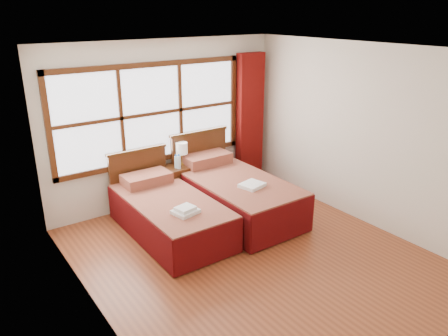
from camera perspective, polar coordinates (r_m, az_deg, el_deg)
floor at (r=5.79m, az=3.71°, el=-11.42°), size 4.50×4.50×0.00m
ceiling at (r=4.95m, az=4.41°, el=15.17°), size 4.50×4.50×0.00m
wall_back at (r=7.03m, az=-7.64°, el=5.80°), size 4.00×0.00×4.00m
wall_left at (r=4.33m, az=-17.06°, el=-4.29°), size 0.00×4.50×4.50m
wall_right at (r=6.62m, az=17.64°, el=4.10°), size 0.00×4.50×4.50m
window at (r=6.84m, az=-9.43°, el=7.03°), size 3.16×0.06×1.56m
curtain at (r=7.80m, az=3.38°, el=6.39°), size 0.50×0.16×2.30m
bed_left at (r=6.24m, az=-7.29°, el=-5.82°), size 1.04×2.06×1.00m
bed_right at (r=6.77m, az=1.08°, el=-3.20°), size 1.15×2.22×1.12m
nightstand at (r=7.16m, az=-5.83°, el=-2.14°), size 0.48×0.47×0.64m
towels_left at (r=5.66m, az=-5.06°, el=-5.55°), size 0.35×0.32×0.09m
towels_right at (r=6.31m, az=3.69°, el=-2.24°), size 0.38×0.35×0.05m
lamp at (r=7.05m, az=-5.55°, el=2.51°), size 0.19×0.19×0.36m
bottle_near at (r=6.89m, az=-5.91°, el=0.79°), size 0.06×0.06×0.24m
bottle_far at (r=6.93m, az=-6.27°, el=0.80°), size 0.06×0.06×0.22m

